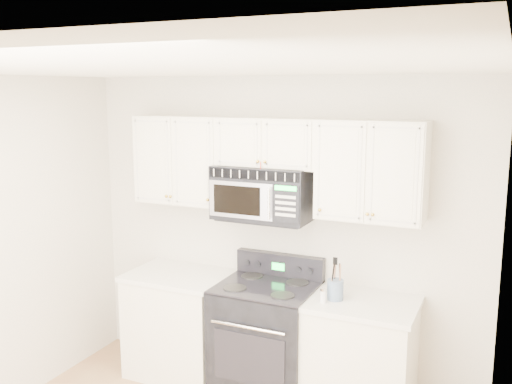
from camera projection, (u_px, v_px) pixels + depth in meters
The scene contains 9 objects.
room at pixel (162, 300), 3.26m from camera, with size 3.51×3.51×2.61m.
base_cabinet_left at pixel (180, 327), 5.03m from camera, with size 0.86×0.65×0.92m.
base_cabinet_right at pixel (358, 362), 4.38m from camera, with size 0.86×0.65×0.92m.
range at pixel (267, 338), 4.67m from camera, with size 0.78×0.71×1.12m.
upper_cabinets at pixel (271, 160), 4.57m from camera, with size 2.44×0.37×0.75m.
microwave at pixel (263, 193), 4.61m from camera, with size 0.79×0.44×0.43m.
utensil_crock at pixel (335, 289), 4.31m from camera, with size 0.12×0.12×0.33m.
shaker_salt at pixel (333, 291), 4.35m from camera, with size 0.04×0.04×0.10m.
shaker_pepper at pixel (323, 295), 4.25m from camera, with size 0.05×0.05×0.11m.
Camera 1 is at (1.77, -2.60, 2.48)m, focal length 40.00 mm.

